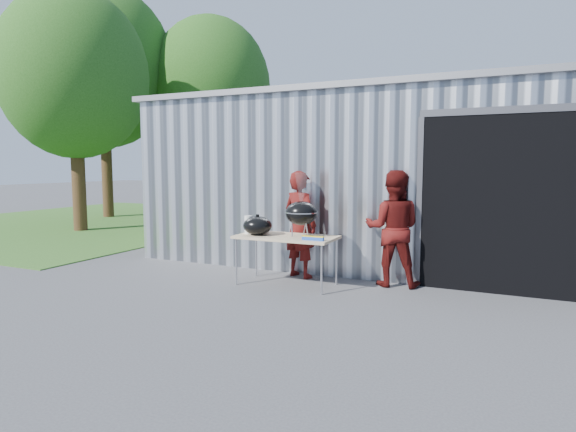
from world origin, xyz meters
The scene contains 14 objects.
ground centered at (0.00, 0.00, 0.00)m, with size 80.00×80.00×0.00m, color #424245.
building centered at (0.92, 4.59, 1.54)m, with size 8.20×6.20×3.10m.
grass_patch centered at (-9.00, 6.00, 0.01)m, with size 10.00×12.00×0.02m, color #2D591E.
tree_left centered at (-7.50, 4.00, 4.22)m, with size 3.92×3.92×6.49m.
tree_mid centered at (-9.50, 7.00, 5.12)m, with size 4.75×4.75×7.86m.
tree_far centered at (-6.50, 9.00, 4.55)m, with size 4.22×4.22×6.99m.
folding_table centered at (0.25, 0.91, 0.71)m, with size 1.50×0.75×0.75m.
kettle_grill centered at (0.47, 0.96, 1.16)m, with size 0.48×0.48×0.95m.
grill_lid centered at (-0.19, 0.81, 0.89)m, with size 0.44×0.44×0.32m.
paper_towels centered at (-0.38, 0.86, 0.89)m, with size 0.12×0.12×0.28m, color white.
white_tub centered at (-0.30, 1.09, 0.80)m, with size 0.20×0.15×0.10m, color white.
foil_box centered at (0.78, 0.66, 0.78)m, with size 0.32×0.05×0.06m.
person_cook centered at (0.23, 1.48, 0.86)m, with size 0.63×0.41×1.72m, color #4B0E0C.
person_bystander centered at (1.71, 1.55, 0.87)m, with size 0.84×0.66×1.73m, color #4B0E0C.
Camera 1 is at (3.29, -5.56, 1.80)m, focal length 30.00 mm.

